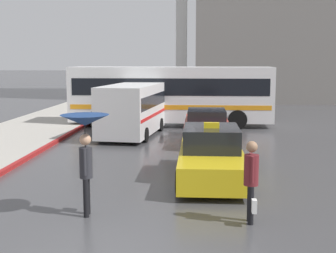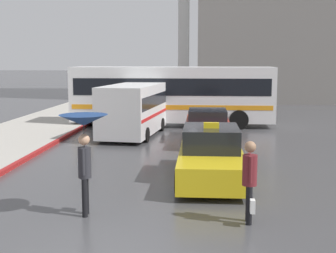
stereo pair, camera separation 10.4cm
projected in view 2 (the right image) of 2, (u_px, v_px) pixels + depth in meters
taxi at (211, 156)px, 13.49m from camera, size 1.91×4.75×1.67m
sedan_red at (207, 127)px, 19.71m from camera, size 1.91×4.56×1.35m
ambulance_van at (134, 107)px, 21.27m from camera, size 2.61×5.60×2.33m
city_bus at (172, 93)px, 24.61m from camera, size 10.48×2.70×3.08m
pedestrian_with_umbrella at (84, 134)px, 10.16m from camera, size 1.06×1.06×2.26m
pedestrian_man at (250, 176)px, 9.78m from camera, size 0.31×0.60×1.76m
traffic_light at (10, 20)px, 12.03m from camera, size 4.13×0.38×6.41m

